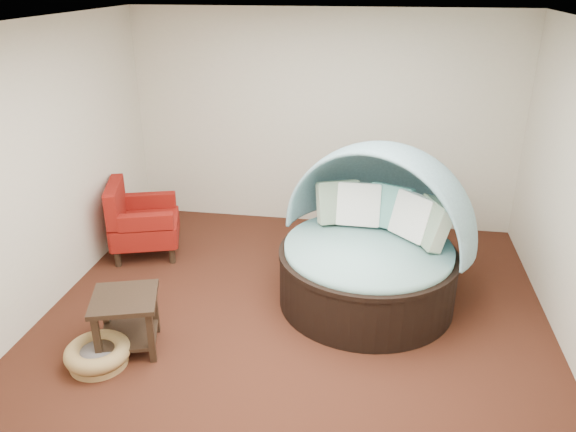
% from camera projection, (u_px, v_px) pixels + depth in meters
% --- Properties ---
extents(floor, '(5.00, 5.00, 0.00)m').
position_uv_depth(floor, '(293.00, 321.00, 5.56)').
color(floor, '#421E12').
rests_on(floor, ground).
extents(wall_back, '(5.00, 0.00, 5.00)m').
position_uv_depth(wall_back, '(323.00, 121.00, 7.26)').
color(wall_back, beige).
rests_on(wall_back, floor).
extents(wall_front, '(5.00, 0.00, 5.00)m').
position_uv_depth(wall_front, '(216.00, 369.00, 2.74)').
color(wall_front, beige).
rests_on(wall_front, floor).
extents(wall_left, '(0.00, 5.00, 5.00)m').
position_uv_depth(wall_left, '(36.00, 174.00, 5.37)').
color(wall_left, beige).
rests_on(wall_left, floor).
extents(ceiling, '(5.00, 5.00, 0.00)m').
position_uv_depth(ceiling, '(295.00, 24.00, 4.44)').
color(ceiling, white).
rests_on(ceiling, wall_back).
extents(canopy_daybed, '(2.40, 2.38, 1.66)m').
position_uv_depth(canopy_daybed, '(374.00, 231.00, 5.67)').
color(canopy_daybed, black).
rests_on(canopy_daybed, floor).
extents(pet_basket, '(0.62, 0.62, 0.20)m').
position_uv_depth(pet_basket, '(98.00, 354.00, 4.91)').
color(pet_basket, olive).
rests_on(pet_basket, floor).
extents(red_armchair, '(0.98, 0.98, 0.92)m').
position_uv_depth(red_armchair, '(140.00, 221.00, 6.75)').
color(red_armchair, black).
rests_on(red_armchair, floor).
extents(side_table, '(0.71, 0.71, 0.54)m').
position_uv_depth(side_table, '(126.00, 315.00, 5.03)').
color(side_table, black).
rests_on(side_table, floor).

